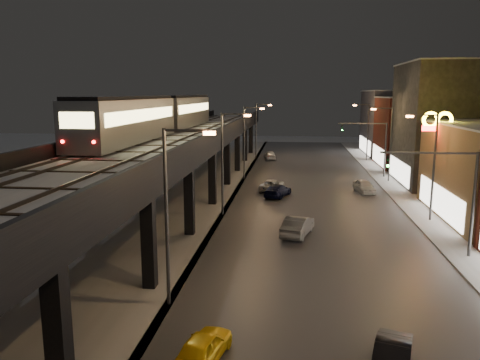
{
  "coord_description": "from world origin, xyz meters",
  "views": [
    {
      "loc": [
        5.48,
        -8.74,
        10.62
      ],
      "look_at": [
        1.98,
        21.38,
        5.0
      ],
      "focal_mm": 35.0,
      "sensor_mm": 36.0,
      "label": 1
    }
  ],
  "objects": [
    {
      "name": "road_surface",
      "position": [
        7.5,
        35.0,
        0.03
      ],
      "size": [
        17.0,
        120.0,
        0.06
      ],
      "primitive_type": "cube",
      "color": "#46474D",
      "rests_on": "ground"
    },
    {
      "name": "sidewalk_right",
      "position": [
        17.5,
        35.0,
        0.07
      ],
      "size": [
        4.0,
        120.0,
        0.14
      ],
      "primitive_type": "cube",
      "color": "#9FA1A8",
      "rests_on": "ground"
    },
    {
      "name": "under_viaduct_pavement",
      "position": [
        -6.0,
        35.0,
        0.03
      ],
      "size": [
        11.0,
        120.0,
        0.06
      ],
      "primitive_type": "cube",
      "color": "#9FA1A8",
      "rests_on": "ground"
    },
    {
      "name": "elevated_viaduct",
      "position": [
        -6.0,
        31.84,
        5.62
      ],
      "size": [
        9.0,
        100.0,
        6.3
      ],
      "color": "black",
      "rests_on": "ground"
    },
    {
      "name": "viaduct_trackbed",
      "position": [
        -6.01,
        31.97,
        6.39
      ],
      "size": [
        8.4,
        100.0,
        0.32
      ],
      "color": "#B2B7C1",
      "rests_on": "elevated_viaduct"
    },
    {
      "name": "viaduct_parapet_streetside",
      "position": [
        -1.65,
        32.0,
        6.85
      ],
      "size": [
        0.3,
        100.0,
        1.1
      ],
      "primitive_type": "cube",
      "color": "black",
      "rests_on": "elevated_viaduct"
    },
    {
      "name": "viaduct_parapet_far",
      "position": [
        -10.35,
        32.0,
        6.85
      ],
      "size": [
        0.3,
        100.0,
        1.1
      ],
      "primitive_type": "cube",
      "color": "black",
      "rests_on": "elevated_viaduct"
    },
    {
      "name": "building_d",
      "position": [
        23.99,
        48.0,
        7.08
      ],
      "size": [
        12.2,
        13.2,
        14.16
      ],
      "color": "#303032",
      "rests_on": "ground"
    },
    {
      "name": "building_e",
      "position": [
        23.99,
        62.0,
        5.08
      ],
      "size": [
        12.2,
        12.2,
        10.16
      ],
      "color": "maroon",
      "rests_on": "ground"
    },
    {
      "name": "building_f",
      "position": [
        23.99,
        76.0,
        5.58
      ],
      "size": [
        12.2,
        16.2,
        11.16
      ],
      "color": "#3C3B45",
      "rests_on": "ground"
    },
    {
      "name": "streetlight_left_1",
      "position": [
        -0.43,
        13.0,
        5.24
      ],
      "size": [
        2.57,
        0.28,
        9.0
      ],
      "color": "#38383A",
      "rests_on": "ground"
    },
    {
      "name": "streetlight_left_2",
      "position": [
        -0.43,
        31.0,
        5.24
      ],
      "size": [
        2.57,
        0.28,
        9.0
      ],
      "color": "#38383A",
      "rests_on": "ground"
    },
    {
      "name": "streetlight_right_2",
      "position": [
        16.73,
        31.0,
        5.24
      ],
      "size": [
        2.56,
        0.28,
        9.0
      ],
      "color": "#38383A",
      "rests_on": "ground"
    },
    {
      "name": "streetlight_left_3",
      "position": [
        -0.43,
        49.0,
        5.24
      ],
      "size": [
        2.57,
        0.28,
        9.0
      ],
      "color": "#38383A",
      "rests_on": "ground"
    },
    {
      "name": "streetlight_right_3",
      "position": [
        16.73,
        49.0,
        5.24
      ],
      "size": [
        2.56,
        0.28,
        9.0
      ],
      "color": "#38383A",
      "rests_on": "ground"
    },
    {
      "name": "streetlight_left_4",
      "position": [
        -0.43,
        67.0,
        5.24
      ],
      "size": [
        2.57,
        0.28,
        9.0
      ],
      "color": "#38383A",
      "rests_on": "ground"
    },
    {
      "name": "streetlight_right_4",
      "position": [
        16.73,
        67.0,
        5.24
      ],
      "size": [
        2.56,
        0.28,
        9.0
      ],
      "color": "#38383A",
      "rests_on": "ground"
    },
    {
      "name": "traffic_light_rig_a",
      "position": [
        15.84,
        22.0,
        4.5
      ],
      "size": [
        6.1,
        0.34,
        7.0
      ],
      "color": "#38383A",
      "rests_on": "ground"
    },
    {
      "name": "traffic_light_rig_b",
      "position": [
        15.84,
        52.0,
        4.5
      ],
      "size": [
        6.1,
        0.34,
        7.0
      ],
      "color": "#38383A",
      "rests_on": "ground"
    },
    {
      "name": "subway_train",
      "position": [
        -8.5,
        39.58,
        8.5
      ],
      "size": [
        3.17,
        38.94,
        3.79
      ],
      "color": "gray",
      "rests_on": "viaduct_trackbed"
    },
    {
      "name": "car_taxi",
      "position": [
        2.05,
        8.1,
        0.61
      ],
      "size": [
        2.16,
        3.81,
        1.22
      ],
      "primitive_type": "imported",
      "rotation": [
        0.0,
        0.0,
        2.93
      ],
      "color": "yellow",
      "rests_on": "ground"
    },
    {
      "name": "car_near_white",
      "position": [
        5.88,
        25.57,
        0.75
      ],
      "size": [
        2.68,
        4.78,
        1.49
      ],
      "primitive_type": "imported",
      "rotation": [
        0.0,
        0.0,
        2.88
      ],
      "color": "slate",
      "rests_on": "ground"
    },
    {
      "name": "car_mid_silver",
      "position": [
        3.15,
        41.93,
        0.63
      ],
      "size": [
        2.87,
        4.84,
        1.26
      ],
      "primitive_type": "imported",
      "rotation": [
        0.0,
        0.0,
        2.96
      ],
      "color": "silver",
      "rests_on": "ground"
    },
    {
      "name": "car_mid_dark",
      "position": [
        3.88,
        38.87,
        0.66
      ],
      "size": [
        3.11,
        4.88,
        1.32
      ],
      "primitive_type": "imported",
      "rotation": [
        0.0,
        0.0,
        2.84
      ],
      "color": "black",
      "rests_on": "ground"
    },
    {
      "name": "car_far_white",
      "position": [
        1.62,
        66.79,
        0.7
      ],
      "size": [
        2.26,
        4.32,
        1.4
      ],
      "primitive_type": "imported",
      "rotation": [
        0.0,
        0.0,
        3.29
      ],
      "color": "white",
      "rests_on": "ground"
    },
    {
      "name": "car_onc_red",
      "position": [
        13.12,
        42.05,
        0.69
      ],
      "size": [
        2.34,
        4.27,
        1.38
      ],
      "primitive_type": "imported",
      "rotation": [
        0.0,
        0.0,
        0.18
      ],
      "color": "silver",
      "rests_on": "ground"
    },
    {
      "name": "sign_mcdonalds",
      "position": [
        18.0,
        34.42,
        7.24
      ],
      "size": [
        2.69,
        0.42,
        9.07
      ],
      "color": "#38383A",
      "rests_on": "ground"
    }
  ]
}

